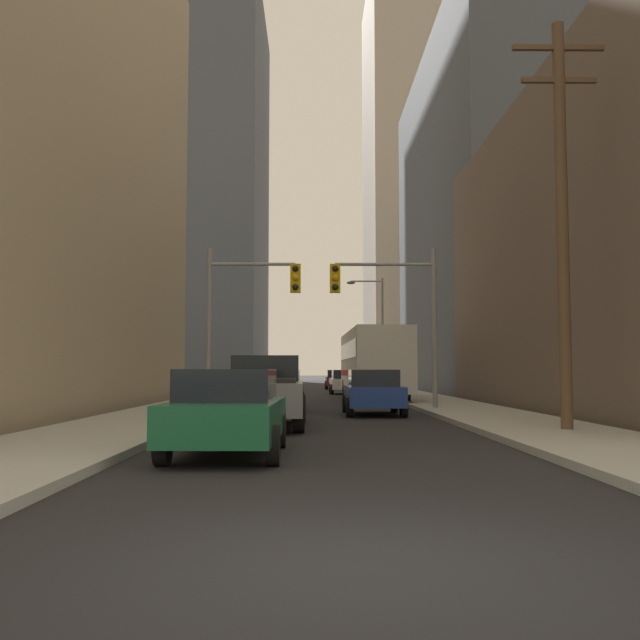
{
  "coord_description": "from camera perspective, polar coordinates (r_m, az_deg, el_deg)",
  "views": [
    {
      "loc": [
        -0.4,
        -5.66,
        1.5
      ],
      "look_at": [
        0.0,
        26.43,
        3.74
      ],
      "focal_mm": 40.58,
      "sensor_mm": 36.0,
      "label": 1
    }
  ],
  "objects": [
    {
      "name": "city_bus",
      "position": [
        35.7,
        4.22,
        -3.29
      ],
      "size": [
        2.7,
        11.54,
        3.4
      ],
      "color": "silver",
      "rests_on": "ground"
    },
    {
      "name": "sidewalk_right",
      "position": [
        55.95,
        5.04,
        -5.43
      ],
      "size": [
        3.3,
        160.0,
        0.15
      ],
      "primitive_type": "cube",
      "color": "#9E9E99",
      "rests_on": "ground"
    },
    {
      "name": "sedan_blue",
      "position": [
        24.56,
        4.21,
        -5.68
      ],
      "size": [
        1.95,
        4.21,
        1.52
      ],
      "color": "navy",
      "rests_on": "ground"
    },
    {
      "name": "traffic_signal_near_left",
      "position": [
        26.6,
        -5.64,
        1.48
      ],
      "size": [
        3.44,
        0.44,
        6.0
      ],
      "color": "gray",
      "rests_on": "ground"
    },
    {
      "name": "utility_pole_right",
      "position": [
        18.1,
        18.55,
        7.94
      ],
      "size": [
        2.2,
        0.28,
        9.8
      ],
      "color": "brown",
      "rests_on": "ground"
    },
    {
      "name": "sedan_maroon",
      "position": [
        57.54,
        1.38,
        -4.71
      ],
      "size": [
        1.95,
        4.2,
        1.52
      ],
      "color": "maroon",
      "rests_on": "ground"
    },
    {
      "name": "sedan_white",
      "position": [
        45.97,
        1.98,
        -4.89
      ],
      "size": [
        1.95,
        4.25,
        1.52
      ],
      "color": "white",
      "rests_on": "ground"
    },
    {
      "name": "street_lamp_right",
      "position": [
        47.07,
        4.47,
        -0.27
      ],
      "size": [
        2.39,
        0.32,
        7.5
      ],
      "color": "gray",
      "rests_on": "ground"
    },
    {
      "name": "building_left_far_tower",
      "position": [
        102.49,
        -9.32,
        10.02
      ],
      "size": [
        16.86,
        29.07,
        52.42
      ],
      "primitive_type": "cube",
      "color": "#4C515B",
      "rests_on": "ground"
    },
    {
      "name": "ground_plane",
      "position": [
        5.87,
        3.37,
        -18.81
      ],
      "size": [
        400.0,
        400.0,
        0.0
      ],
      "primitive_type": "plane",
      "color": "black"
    },
    {
      "name": "building_right_mid_block",
      "position": [
        54.32,
        19.46,
        7.42
      ],
      "size": [
        21.15,
        29.3,
        24.06
      ],
      "primitive_type": "cube",
      "color": "#4C515B",
      "rests_on": "ground"
    },
    {
      "name": "sedan_green",
      "position": [
        12.87,
        -7.3,
        -7.2
      ],
      "size": [
        1.95,
        4.24,
        1.52
      ],
      "color": "#195938",
      "rests_on": "ground"
    },
    {
      "name": "sedan_black",
      "position": [
        26.8,
        -3.35,
        -5.54
      ],
      "size": [
        1.95,
        4.23,
        1.52
      ],
      "color": "black",
      "rests_on": "ground"
    },
    {
      "name": "building_right_far_highrise",
      "position": [
        100.38,
        11.24,
        10.73
      ],
      "size": [
        25.56,
        21.23,
        53.74
      ],
      "primitive_type": "cube",
      "color": "#B7A893",
      "rests_on": "ground"
    },
    {
      "name": "traffic_signal_near_right",
      "position": [
        26.66,
        5.44,
        1.52
      ],
      "size": [
        3.93,
        0.44,
        6.0
      ],
      "color": "gray",
      "rests_on": "ground"
    },
    {
      "name": "sidewalk_left",
      "position": [
        55.88,
        -5.65,
        -5.43
      ],
      "size": [
        3.3,
        160.0,
        0.15
      ],
      "primitive_type": "cube",
      "color": "#9E9E99",
      "rests_on": "ground"
    },
    {
      "name": "pickup_truck_grey",
      "position": [
        19.35,
        -4.45,
        -5.66
      ],
      "size": [
        2.2,
        5.45,
        1.9
      ],
      "color": "slate",
      "rests_on": "ground"
    }
  ]
}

